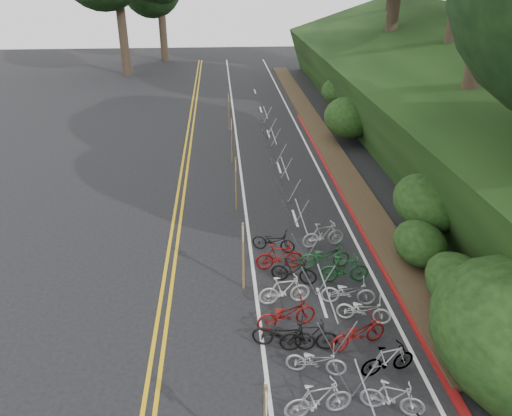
{
  "coord_description": "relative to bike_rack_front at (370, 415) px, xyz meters",
  "views": [
    {
      "loc": [
        -0.02,
        -9.03,
        9.91
      ],
      "look_at": [
        1.28,
        8.49,
        1.3
      ],
      "focal_mm": 35.0,
      "sensor_mm": 36.0,
      "label": 1
    }
  ],
  "objects": [
    {
      "name": "signposts_rest",
      "position": [
        -2.51,
        15.29,
        0.58
      ],
      "size": [
        0.08,
        18.4,
        2.5
      ],
      "color": "brown",
      "rests_on": "ground"
    },
    {
      "name": "bike_rack_front",
      "position": [
        0.0,
        0.0,
        0.0
      ],
      "size": [
        1.14,
        2.87,
        1.16
      ],
      "color": "#93979E",
      "rests_on": "ground"
    },
    {
      "name": "road_markings",
      "position": [
        -2.48,
        11.38,
        -0.84
      ],
      "size": [
        7.47,
        80.0,
        0.01
      ],
      "color": "gold",
      "rests_on": "ground"
    },
    {
      "name": "ground",
      "position": [
        -3.11,
        1.29,
        -0.85
      ],
      "size": [
        120.0,
        120.0,
        0.0
      ],
      "primitive_type": "plane",
      "color": "black",
      "rests_on": "ground"
    },
    {
      "name": "bike_valet",
      "position": [
        -0.11,
        3.65,
        -0.36
      ],
      "size": [
        3.45,
        12.43,
        1.06
      ],
      "color": "maroon",
      "rests_on": "ground"
    },
    {
      "name": "bike_front",
      "position": [
        -1.52,
        3.3,
        -0.37
      ],
      "size": [
        1.06,
        1.93,
        0.96
      ],
      "primitive_type": "imported",
      "rotation": [
        0.0,
        0.0,
        1.33
      ],
      "color": "black",
      "rests_on": "ground"
    },
    {
      "name": "embankment",
      "position": [
        9.85,
        20.33,
        1.72
      ],
      "size": [
        14.3,
        48.14,
        9.11
      ],
      "color": "black",
      "rests_on": "ground"
    },
    {
      "name": "red_curb",
      "position": [
        2.59,
        13.29,
        -0.8
      ],
      "size": [
        0.25,
        28.0,
        0.1
      ],
      "primitive_type": "cube",
      "color": "maroon",
      "rests_on": "ground"
    },
    {
      "name": "bike_racks_rest",
      "position": [
        -0.11,
        14.29,
        0.01
      ],
      "size": [
        1.14,
        23.0,
        1.17
      ],
      "color": "#93979E",
      "rests_on": "ground"
    }
  ]
}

